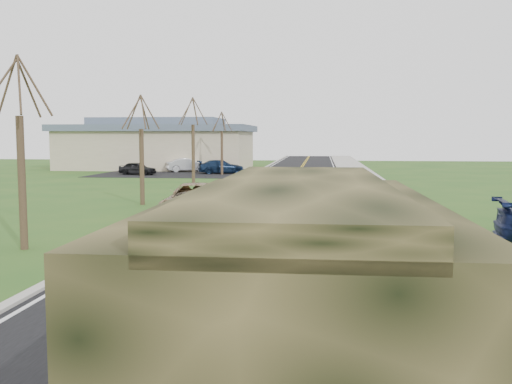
# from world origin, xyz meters

# --- Properties ---
(road) EXTENTS (8.00, 120.00, 0.01)m
(road) POSITION_xyz_m (0.00, 40.00, 0.01)
(road) COLOR black
(road) RESTS_ON ground
(curb_right) EXTENTS (0.30, 120.00, 0.12)m
(curb_right) POSITION_xyz_m (4.15, 40.00, 0.06)
(curb_right) COLOR #9E998E
(curb_right) RESTS_ON ground
(sidewalk_right) EXTENTS (3.20, 120.00, 0.10)m
(sidewalk_right) POSITION_xyz_m (5.90, 40.00, 0.05)
(sidewalk_right) COLOR #9E998E
(sidewalk_right) RESTS_ON ground
(curb_left) EXTENTS (0.30, 120.00, 0.10)m
(curb_left) POSITION_xyz_m (-4.15, 40.00, 0.05)
(curb_left) COLOR #9E998E
(curb_left) RESTS_ON ground
(bare_tree_a) EXTENTS (1.93, 2.26, 6.08)m
(bare_tree_a) POSITION_xyz_m (-7.00, 10.00, 2.63)
(bare_tree_a) COLOR #38281C
(bare_tree_a) RESTS_ON ground
(bare_tree_b) EXTENTS (1.83, 2.14, 5.73)m
(bare_tree_b) POSITION_xyz_m (-7.00, 22.00, 2.48)
(bare_tree_b) COLOR #38281C
(bare_tree_b) RESTS_ON ground
(bare_tree_c) EXTENTS (2.04, 2.39, 6.42)m
(bare_tree_c) POSITION_xyz_m (-7.00, 34.00, 2.78)
(bare_tree_c) COLOR #38281C
(bare_tree_c) RESTS_ON ground
(bare_tree_d) EXTENTS (1.88, 2.20, 5.91)m
(bare_tree_d) POSITION_xyz_m (-7.00, 46.00, 2.55)
(bare_tree_d) COLOR #38281C
(bare_tree_d) RESTS_ON ground
(commercial_building) EXTENTS (25.50, 21.50, 5.65)m
(commercial_building) POSITION_xyz_m (-15.98, 55.97, 2.69)
(commercial_building) COLOR tan
(commercial_building) RESTS_ON ground
(military_truck) EXTENTS (2.29, 6.37, 3.16)m
(military_truck) POSITION_xyz_m (2.15, -1.41, 1.81)
(military_truck) COLOR black
(military_truck) RESTS_ON ground
(suv_champagne) EXTENTS (3.16, 5.86, 1.56)m
(suv_champagne) POSITION_xyz_m (-3.00, 16.99, 0.78)
(suv_champagne) COLOR #987C55
(suv_champagne) RESTS_ON ground
(sedan_silver) EXTENTS (1.96, 4.90, 1.58)m
(sedan_silver) POSITION_xyz_m (-1.30, 24.38, 0.79)
(sedan_silver) COLOR #9D9EA2
(sedan_silver) RESTS_ON ground
(lot_car_dark) EXTENTS (3.78, 2.19, 1.21)m
(lot_car_dark) POSITION_xyz_m (-14.86, 44.95, 0.60)
(lot_car_dark) COLOR black
(lot_car_dark) RESTS_ON ground
(lot_car_silver) EXTENTS (4.51, 3.07, 1.41)m
(lot_car_silver) POSITION_xyz_m (-11.27, 50.00, 0.70)
(lot_car_silver) COLOR silver
(lot_car_silver) RESTS_ON ground
(lot_car_navy) EXTENTS (4.91, 3.27, 1.32)m
(lot_car_navy) POSITION_xyz_m (-7.38, 47.71, 0.66)
(lot_car_navy) COLOR #0F1F3A
(lot_car_navy) RESTS_ON ground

